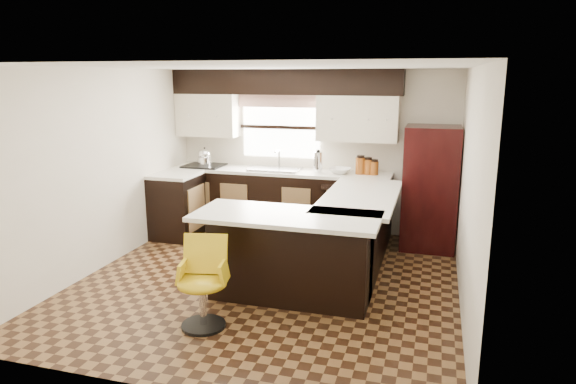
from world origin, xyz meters
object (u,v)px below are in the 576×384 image
(peninsula_return, at_px, (291,258))
(refrigerator, at_px, (430,188))
(peninsula_long, at_px, (355,235))
(bar_chair, at_px, (202,284))

(peninsula_return, relative_size, refrigerator, 0.99)
(peninsula_long, relative_size, peninsula_return, 1.18)
(refrigerator, bearing_deg, bar_chair, -123.42)
(peninsula_long, distance_m, bar_chair, 2.15)
(refrigerator, distance_m, bar_chair, 3.58)
(peninsula_return, height_order, bar_chair, peninsula_return)
(peninsula_return, xyz_separation_m, refrigerator, (1.35, 2.12, 0.38))
(peninsula_long, bearing_deg, peninsula_return, -118.30)
(peninsula_long, height_order, bar_chair, peninsula_long)
(peninsula_long, bearing_deg, refrigerator, 54.29)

